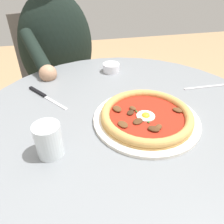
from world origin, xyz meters
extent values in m
cylinder|color=gray|center=(0.00, 0.00, 0.70)|extent=(0.96, 0.96, 0.03)
cylinder|color=slate|center=(0.00, 0.00, 0.35)|extent=(0.11, 0.11, 0.67)
cylinder|color=white|center=(-0.03, -0.05, 0.72)|extent=(0.31, 0.31, 0.01)
cylinder|color=tan|center=(-0.03, -0.05, 0.73)|extent=(0.27, 0.27, 0.01)
torus|color=tan|center=(-0.03, -0.05, 0.74)|extent=(0.27, 0.27, 0.03)
cylinder|color=#A82314|center=(-0.03, -0.05, 0.73)|extent=(0.25, 0.25, 0.00)
cylinder|color=white|center=(-0.03, -0.05, 0.74)|extent=(0.05, 0.05, 0.00)
ellipsoid|color=yellow|center=(-0.03, -0.05, 0.74)|extent=(0.02, 0.02, 0.02)
ellipsoid|color=brown|center=(0.01, -0.02, 0.74)|extent=(0.03, 0.03, 0.01)
ellipsoid|color=brown|center=(0.02, 0.02, 0.74)|extent=(0.04, 0.03, 0.01)
ellipsoid|color=#3D2314|center=(-0.01, -0.01, 0.74)|extent=(0.03, 0.03, 0.01)
ellipsoid|color=#4C2D19|center=(-0.05, -0.02, 0.74)|extent=(0.04, 0.04, 0.01)
ellipsoid|color=#4C2D19|center=(-0.10, -0.05, 0.74)|extent=(0.04, 0.04, 0.01)
ellipsoid|color=brown|center=(-0.09, -0.06, 0.74)|extent=(0.03, 0.03, 0.01)
ellipsoid|color=brown|center=(-0.06, 0.02, 0.74)|extent=(0.04, 0.04, 0.01)
ellipsoid|color=brown|center=(-0.03, -0.15, 0.74)|extent=(0.04, 0.04, 0.01)
ellipsoid|color=#2D6B28|center=(-0.01, -0.03, 0.74)|extent=(0.01, 0.01, 0.00)
ellipsoid|color=#2D6B28|center=(-0.03, -0.06, 0.74)|extent=(0.01, 0.01, 0.00)
ellipsoid|color=#2D6B28|center=(-0.06, -0.05, 0.74)|extent=(0.01, 0.01, 0.00)
cylinder|color=silver|center=(-0.10, 0.22, 0.76)|extent=(0.06, 0.06, 0.09)
cylinder|color=silver|center=(-0.10, 0.22, 0.73)|extent=(0.06, 0.06, 0.03)
cube|color=silver|center=(0.12, 0.21, 0.71)|extent=(0.10, 0.08, 0.00)
cube|color=black|center=(0.21, 0.27, 0.72)|extent=(0.08, 0.06, 0.01)
cylinder|color=white|center=(0.32, -0.02, 0.73)|extent=(0.07, 0.07, 0.03)
cylinder|color=olive|center=(0.32, -0.02, 0.74)|extent=(0.06, 0.06, 0.01)
cube|color=#BCBCC1|center=(0.12, -0.34, 0.71)|extent=(0.01, 0.18, 0.00)
cube|color=#282833|center=(0.65, 0.19, 0.23)|extent=(0.36, 0.41, 0.45)
ellipsoid|color=black|center=(0.65, 0.19, 0.72)|extent=(0.32, 0.43, 0.54)
cylinder|color=black|center=(0.41, 0.27, 0.78)|extent=(0.26, 0.15, 0.16)
sphere|color=tan|center=(0.32, 0.23, 0.73)|extent=(0.07, 0.07, 0.07)
cube|color=#504A45|center=(0.70, 0.21, 0.44)|extent=(0.51, 0.51, 0.02)
cube|color=#504A45|center=(0.89, 0.26, 0.65)|extent=(0.13, 0.36, 0.40)
cylinder|color=#4C4742|center=(0.47, 0.33, 0.22)|extent=(0.02, 0.02, 0.43)
cylinder|color=#4C4742|center=(0.57, -0.02, 0.22)|extent=(0.02, 0.02, 0.43)
cylinder|color=#4C4742|center=(0.82, 0.44, 0.22)|extent=(0.02, 0.02, 0.43)
cylinder|color=#4C4742|center=(0.93, 0.08, 0.22)|extent=(0.02, 0.02, 0.43)
cylinder|color=#8E6B4C|center=(0.37, -0.51, 0.23)|extent=(0.02, 0.02, 0.45)
camera|label=1|loc=(-0.52, 0.15, 1.12)|focal=35.56mm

